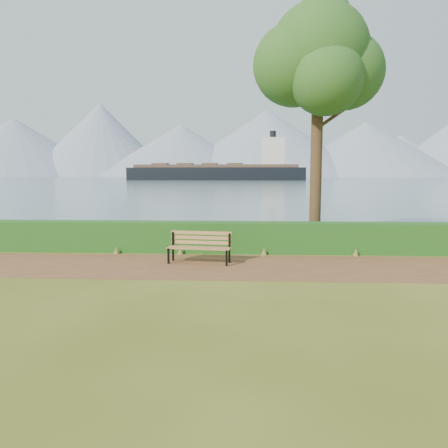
{
  "coord_description": "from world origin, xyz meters",
  "views": [
    {
      "loc": [
        1.02,
        -11.77,
        2.59
      ],
      "look_at": [
        0.35,
        1.2,
        1.1
      ],
      "focal_mm": 35.0,
      "sensor_mm": 36.0,
      "label": 1
    }
  ],
  "objects": [
    {
      "name": "path",
      "position": [
        0.0,
        0.3,
        0.01
      ],
      "size": [
        40.0,
        3.4,
        0.01
      ],
      "primitive_type": "cube",
      "color": "#52351C",
      "rests_on": "ground"
    },
    {
      "name": "cargo_ship",
      "position": [
        -8.96,
        168.79,
        3.27
      ],
      "size": [
        72.6,
        13.31,
        21.96
      ],
      "rotation": [
        0.0,
        0.0,
        -0.03
      ],
      "color": "black",
      "rests_on": "ground"
    },
    {
      "name": "bench",
      "position": [
        -0.33,
        0.75,
        0.53
      ],
      "size": [
        1.89,
        0.79,
        0.92
      ],
      "rotation": [
        0.0,
        0.0,
        -0.14
      ],
      "color": "black",
      "rests_on": "ground"
    },
    {
      "name": "hedge",
      "position": [
        0.0,
        2.6,
        0.5
      ],
      "size": [
        32.0,
        0.85,
        1.0
      ],
      "primitive_type": "cube",
      "color": "#164614",
      "rests_on": "ground"
    },
    {
      "name": "mountains",
      "position": [
        -9.17,
        406.05,
        27.7
      ],
      "size": [
        585.0,
        190.0,
        70.0
      ],
      "color": "gray",
      "rests_on": "ground"
    },
    {
      "name": "tree",
      "position": [
        3.5,
        4.12,
        6.57
      ],
      "size": [
        4.59,
        3.82,
        8.84
      ],
      "rotation": [
        0.0,
        0.0,
        -0.22
      ],
      "color": "#3A2817",
      "rests_on": "ground"
    },
    {
      "name": "ground",
      "position": [
        0.0,
        0.0,
        0.0
      ],
      "size": [
        140.0,
        140.0,
        0.0
      ],
      "primitive_type": "plane",
      "color": "#465217",
      "rests_on": "ground"
    },
    {
      "name": "water",
      "position": [
        0.0,
        260.0,
        0.01
      ],
      "size": [
        700.0,
        510.0,
        0.0
      ],
      "primitive_type": "cube",
      "color": "slate",
      "rests_on": "ground"
    }
  ]
}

